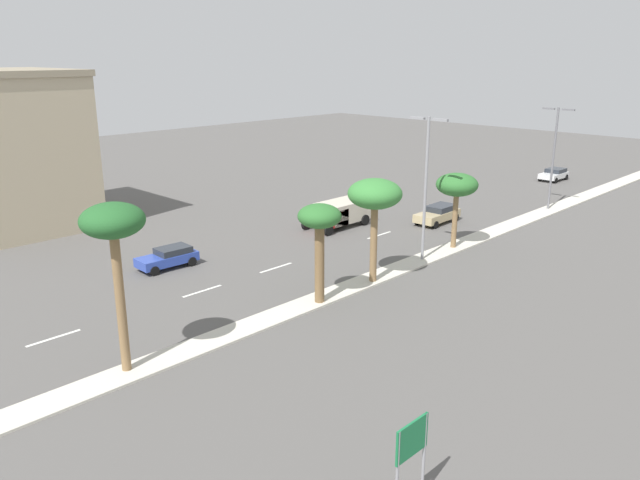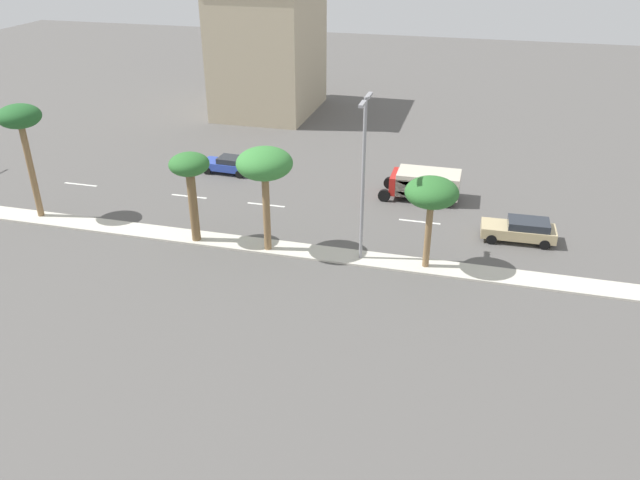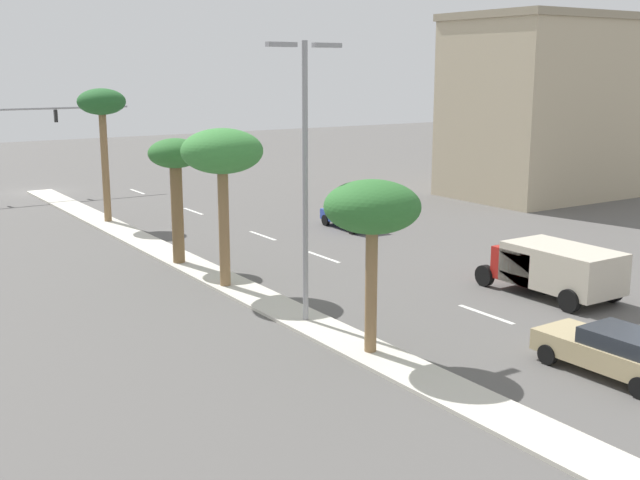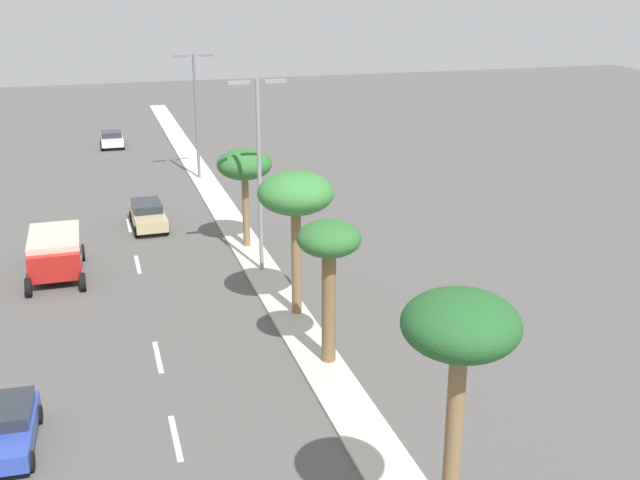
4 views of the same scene
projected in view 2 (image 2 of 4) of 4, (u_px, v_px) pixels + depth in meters
The scene contains 16 objects.
ground_plane at pixel (346, 257), 38.09m from camera, with size 160.00×160.00×0.00m, color #565451.
median_curb at pixel (523, 279), 35.72m from camera, with size 1.80×93.47×0.12m, color beige.
lane_stripe_right at pixel (81, 184), 48.39m from camera, with size 0.20×2.80×0.01m, color silver.
lane_stripe_rear at pixel (189, 196), 46.33m from camera, with size 0.20×2.80×0.01m, color silver.
lane_stripe_mid at pixel (266, 205), 44.98m from camera, with size 0.20×2.80×0.01m, color silver.
lane_stripe_front at pixel (420, 222), 42.50m from camera, with size 0.20×2.80×0.01m, color silver.
lane_stripe_outboard at pixel (529, 234), 40.89m from camera, with size 0.20×2.80×0.01m, color silver.
commercial_building at pixel (269, 49), 63.87m from camera, with size 12.28×9.46×12.67m.
palm_tree_front at pixel (20, 121), 40.08m from camera, with size 2.76×2.76×7.74m.
palm_tree_leading at pixel (190, 171), 37.77m from camera, with size 2.45×2.45×5.77m.
palm_tree_outboard at pixel (265, 166), 36.33m from camera, with size 3.33×3.33×6.51m.
palm_tree_far at pixel (432, 194), 34.81m from camera, with size 3.02×3.02×5.52m.
street_lamp_front at pixel (363, 168), 35.18m from camera, with size 2.90×0.24×9.78m.
sedan_blue_trailing at pixel (229, 164), 50.26m from camera, with size 1.99×4.09×1.35m.
sedan_tan_outboard at pixel (521, 229), 39.70m from camera, with size 2.10×4.64×1.47m.
box_truck at pixel (422, 183), 45.51m from camera, with size 2.78×5.67×2.08m.
Camera 2 is at (32.63, 43.31, 18.47)m, focal length 35.16 mm.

